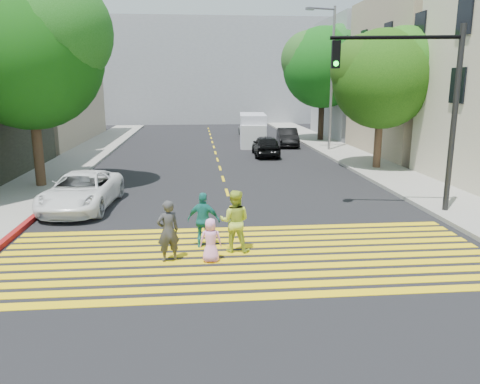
{
  "coord_description": "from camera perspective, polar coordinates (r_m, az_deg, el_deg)",
  "views": [
    {
      "loc": [
        -1.27,
        -10.6,
        4.56
      ],
      "look_at": [
        0.0,
        3.0,
        1.4
      ],
      "focal_mm": 35.0,
      "sensor_mm": 36.0,
      "label": 1
    }
  ],
  "objects": [
    {
      "name": "crosswalk",
      "position": [
        12.78,
        0.73,
        -7.85
      ],
      "size": [
        13.4,
        5.3,
        0.01
      ],
      "color": "yellow",
      "rests_on": "ground"
    },
    {
      "name": "tree_right_far",
      "position": [
        38.65,
        10.24,
        15.21
      ],
      "size": [
        8.21,
        7.9,
        9.14
      ],
      "rotation": [
        0.0,
        0.0,
        -0.31
      ],
      "color": "black",
      "rests_on": "ground"
    },
    {
      "name": "pedestrian_extra",
      "position": [
        13.27,
        -4.45,
        -3.46
      ],
      "size": [
        1.01,
        0.63,
        1.6
      ],
      "primitive_type": "imported",
      "rotation": [
        0.0,
        0.0,
        2.86
      ],
      "color": "#1D7E77",
      "rests_on": "ground"
    },
    {
      "name": "building_right_tan",
      "position": [
        33.78,
        24.09,
        12.67
      ],
      "size": [
        10.0,
        10.0,
        10.0
      ],
      "primitive_type": "cube",
      "color": "tan",
      "rests_on": "ground"
    },
    {
      "name": "sidewalk_left",
      "position": [
        33.69,
        -17.74,
        4.75
      ],
      "size": [
        3.0,
        40.0,
        0.15
      ],
      "primitive_type": "cube",
      "color": "gray",
      "rests_on": "ground"
    },
    {
      "name": "silver_car",
      "position": [
        42.23,
        1.28,
        7.78
      ],
      "size": [
        2.0,
        4.85,
        1.41
      ],
      "primitive_type": "imported",
      "rotation": [
        0.0,
        0.0,
        3.14
      ],
      "color": "gray",
      "rests_on": "ground"
    },
    {
      "name": "white_van",
      "position": [
        35.57,
        1.57,
        7.47
      ],
      "size": [
        2.28,
        5.14,
        2.36
      ],
      "rotation": [
        0.0,
        0.0,
        -0.08
      ],
      "color": "silver",
      "rests_on": "ground"
    },
    {
      "name": "pedestrian_man",
      "position": [
        12.36,
        -8.77,
        -4.72
      ],
      "size": [
        0.7,
        0.59,
        1.65
      ],
      "primitive_type": "imported",
      "rotation": [
        0.0,
        0.0,
        3.52
      ],
      "color": "#373737",
      "rests_on": "ground"
    },
    {
      "name": "dark_car_near",
      "position": [
        30.39,
        3.18,
        5.67
      ],
      "size": [
        1.78,
        4.08,
        1.37
      ],
      "primitive_type": "imported",
      "rotation": [
        0.0,
        0.0,
        3.1
      ],
      "color": "black",
      "rests_on": "ground"
    },
    {
      "name": "backdrop_block",
      "position": [
        58.63,
        -4.22,
        14.39
      ],
      "size": [
        30.0,
        8.0,
        12.0
      ],
      "primitive_type": "cube",
      "color": "gray",
      "rests_on": "ground"
    },
    {
      "name": "curb_red",
      "position": [
        18.09,
        -23.3,
        -2.4
      ],
      "size": [
        0.2,
        8.0,
        0.16
      ],
      "primitive_type": "cube",
      "color": "maroon",
      "rests_on": "ground"
    },
    {
      "name": "pedestrian_woman",
      "position": [
        12.89,
        -0.66,
        -3.58
      ],
      "size": [
        0.97,
        0.83,
        1.75
      ],
      "primitive_type": "imported",
      "rotation": [
        0.0,
        0.0,
        2.93
      ],
      "color": "#B8D13B",
      "rests_on": "ground"
    },
    {
      "name": "pedestrian_child",
      "position": [
        12.26,
        -3.6,
        -5.89
      ],
      "size": [
        0.58,
        0.39,
        1.18
      ],
      "primitive_type": "imported",
      "rotation": [
        0.0,
        0.0,
        3.12
      ],
      "color": "#F69CD8",
      "rests_on": "ground"
    },
    {
      "name": "building_left_tan",
      "position": [
        41.31,
        -26.88,
        12.27
      ],
      "size": [
        12.0,
        16.0,
        10.0
      ],
      "primitive_type": "cube",
      "color": "tan",
      "rests_on": "ground"
    },
    {
      "name": "street_lamp",
      "position": [
        32.72,
        10.86,
        14.37
      ],
      "size": [
        2.13,
        0.69,
        9.51
      ],
      "rotation": [
        0.0,
        0.0,
        0.23
      ],
      "color": "gray",
      "rests_on": "ground"
    },
    {
      "name": "dark_car_parked",
      "position": [
        35.48,
        5.82,
        6.66
      ],
      "size": [
        1.8,
        4.18,
        1.34
      ],
      "primitive_type": "imported",
      "rotation": [
        0.0,
        0.0,
        -0.1
      ],
      "color": "black",
      "rests_on": "ground"
    },
    {
      "name": "white_sedan",
      "position": [
        18.39,
        -18.76,
        0.12
      ],
      "size": [
        2.57,
        4.99,
        1.35
      ],
      "primitive_type": "imported",
      "rotation": [
        0.0,
        0.0,
        -0.07
      ],
      "color": "white",
      "rests_on": "ground"
    },
    {
      "name": "traffic_signal",
      "position": [
        17.43,
        21.15,
        11.04
      ],
      "size": [
        4.41,
        0.93,
        6.51
      ],
      "rotation": [
        0.0,
        0.0,
        -0.16
      ],
      "color": "black",
      "rests_on": "ground"
    },
    {
      "name": "tree_right_near",
      "position": [
        26.22,
        17.12,
        13.6
      ],
      "size": [
        6.6,
        6.33,
        7.5
      ],
      "rotation": [
        0.0,
        0.0,
        -0.27
      ],
      "color": "#48271C",
      "rests_on": "ground"
    },
    {
      "name": "ground",
      "position": [
        11.6,
        1.4,
        -10.11
      ],
      "size": [
        120.0,
        120.0,
        0.0
      ],
      "primitive_type": "plane",
      "color": "black"
    },
    {
      "name": "tree_left",
      "position": [
        22.33,
        -24.21,
        15.81
      ],
      "size": [
        8.44,
        8.2,
        9.01
      ],
      "rotation": [
        0.0,
        0.0,
        -0.41
      ],
      "color": "#44311C",
      "rests_on": "ground"
    },
    {
      "name": "sidewalk_right",
      "position": [
        27.76,
        15.37,
        3.26
      ],
      "size": [
        3.0,
        60.0,
        0.15
      ],
      "primitive_type": "cube",
      "color": "gray",
      "rests_on": "ground"
    },
    {
      "name": "lane_line",
      "position": [
        33.43,
        -3.12,
        5.17
      ],
      "size": [
        0.12,
        34.4,
        0.01
      ],
      "color": "yellow",
      "rests_on": "ground"
    },
    {
      "name": "building_right_grey",
      "position": [
        43.74,
        16.96,
        13.05
      ],
      "size": [
        10.0,
        10.0,
        10.0
      ],
      "primitive_type": "cube",
      "color": "gray",
      "rests_on": "ground"
    }
  ]
}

